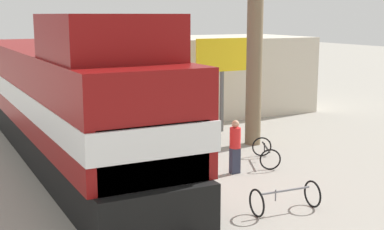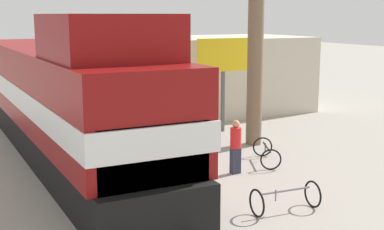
{
  "view_description": "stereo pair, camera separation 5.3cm",
  "coord_description": "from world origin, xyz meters",
  "px_view_note": "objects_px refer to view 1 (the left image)",
  "views": [
    {
      "loc": [
        -4.33,
        -15.92,
        4.81
      ],
      "look_at": [
        1.2,
        -5.23,
        2.55
      ],
      "focal_mm": 50.0,
      "sensor_mm": 36.0,
      "label": 1
    },
    {
      "loc": [
        -4.28,
        -15.95,
        4.81
      ],
      "look_at": [
        1.2,
        -5.23,
        2.55
      ],
      "focal_mm": 50.0,
      "sensor_mm": 36.0,
      "label": 2
    }
  ],
  "objects_px": {
    "utility_pole": "(255,4)",
    "billboard_sign": "(222,61)",
    "vendor_umbrella": "(170,101)",
    "locomotive": "(65,99)",
    "bicycle_spare": "(285,198)",
    "bicycle": "(266,152)",
    "person_bystander": "(235,145)"
  },
  "relations": [
    {
      "from": "utility_pole",
      "to": "bicycle",
      "type": "relative_size",
      "value": 5.68
    },
    {
      "from": "locomotive",
      "to": "utility_pole",
      "type": "relative_size",
      "value": 1.63
    },
    {
      "from": "utility_pole",
      "to": "billboard_sign",
      "type": "bearing_deg",
      "value": 88.12
    },
    {
      "from": "vendor_umbrella",
      "to": "locomotive",
      "type": "bearing_deg",
      "value": -178.38
    },
    {
      "from": "utility_pole",
      "to": "billboard_sign",
      "type": "distance_m",
      "value": 3.33
    },
    {
      "from": "locomotive",
      "to": "bicycle",
      "type": "bearing_deg",
      "value": -32.17
    },
    {
      "from": "utility_pole",
      "to": "bicycle_spare",
      "type": "bearing_deg",
      "value": -117.26
    },
    {
      "from": "utility_pole",
      "to": "person_bystander",
      "type": "xyz_separation_m",
      "value": [
        -2.62,
        -2.94,
        -4.3
      ]
    },
    {
      "from": "locomotive",
      "to": "vendor_umbrella",
      "type": "height_order",
      "value": "locomotive"
    },
    {
      "from": "locomotive",
      "to": "bicycle",
      "type": "xyz_separation_m",
      "value": [
        5.67,
        -3.57,
        -1.68
      ]
    },
    {
      "from": "billboard_sign",
      "to": "locomotive",
      "type": "bearing_deg",
      "value": -169.26
    },
    {
      "from": "vendor_umbrella",
      "to": "bicycle",
      "type": "bearing_deg",
      "value": -64.22
    },
    {
      "from": "vendor_umbrella",
      "to": "utility_pole",
      "type": "bearing_deg",
      "value": -24.07
    },
    {
      "from": "person_bystander",
      "to": "bicycle",
      "type": "height_order",
      "value": "person_bystander"
    },
    {
      "from": "bicycle_spare",
      "to": "bicycle",
      "type": "bearing_deg",
      "value": 154.37
    },
    {
      "from": "utility_pole",
      "to": "locomotive",
      "type": "bearing_deg",
      "value": 170.2
    },
    {
      "from": "vendor_umbrella",
      "to": "bicycle",
      "type": "distance_m",
      "value": 4.3
    },
    {
      "from": "utility_pole",
      "to": "billboard_sign",
      "type": "relative_size",
      "value": 2.67
    },
    {
      "from": "utility_pole",
      "to": "vendor_umbrella",
      "type": "relative_size",
      "value": 4.24
    },
    {
      "from": "locomotive",
      "to": "bicycle_spare",
      "type": "height_order",
      "value": "locomotive"
    },
    {
      "from": "locomotive",
      "to": "billboard_sign",
      "type": "xyz_separation_m",
      "value": [
        6.83,
        1.3,
        0.93
      ]
    },
    {
      "from": "billboard_sign",
      "to": "bicycle_spare",
      "type": "xyz_separation_m",
      "value": [
        -3.34,
        -8.78,
        -2.6
      ]
    },
    {
      "from": "person_bystander",
      "to": "bicycle",
      "type": "xyz_separation_m",
      "value": [
        1.53,
        0.54,
        -0.55
      ]
    },
    {
      "from": "vendor_umbrella",
      "to": "billboard_sign",
      "type": "bearing_deg",
      "value": 21.98
    },
    {
      "from": "person_bystander",
      "to": "bicycle",
      "type": "bearing_deg",
      "value": 19.26
    },
    {
      "from": "locomotive",
      "to": "vendor_umbrella",
      "type": "xyz_separation_m",
      "value": [
        3.89,
        0.11,
        -0.34
      ]
    },
    {
      "from": "vendor_umbrella",
      "to": "person_bystander",
      "type": "xyz_separation_m",
      "value": [
        0.24,
        -4.21,
        -0.79
      ]
    },
    {
      "from": "utility_pole",
      "to": "bicycle_spare",
      "type": "height_order",
      "value": "utility_pole"
    },
    {
      "from": "locomotive",
      "to": "bicycle_spare",
      "type": "relative_size",
      "value": 9.79
    },
    {
      "from": "bicycle",
      "to": "bicycle_spare",
      "type": "xyz_separation_m",
      "value": [
        -2.17,
        -3.92,
        0.01
      ]
    },
    {
      "from": "vendor_umbrella",
      "to": "bicycle_spare",
      "type": "bearing_deg",
      "value": -92.99
    },
    {
      "from": "utility_pole",
      "to": "bicycle_spare",
      "type": "distance_m",
      "value": 8.6
    }
  ]
}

